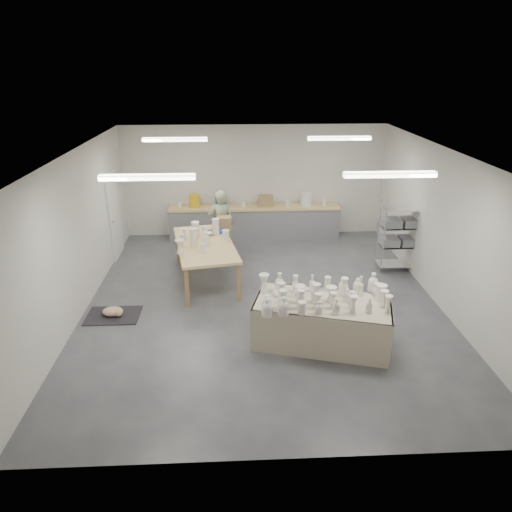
{
  "coord_description": "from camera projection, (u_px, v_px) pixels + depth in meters",
  "views": [
    {
      "loc": [
        -0.53,
        -8.14,
        4.5
      ],
      "look_at": [
        -0.14,
        -0.09,
        1.05
      ],
      "focal_mm": 32.0,
      "sensor_mm": 36.0,
      "label": 1
    }
  ],
  "objects": [
    {
      "name": "room",
      "position": [
        257.0,
        203.0,
        8.54
      ],
      "size": [
        8.0,
        8.02,
        3.0
      ],
      "color": "#424449",
      "rests_on": "ground"
    },
    {
      "name": "wire_shelf",
      "position": [
        400.0,
        233.0,
        10.34
      ],
      "size": [
        0.88,
        0.48,
        1.8
      ],
      "color": "silver",
      "rests_on": "ground"
    },
    {
      "name": "potter",
      "position": [
        221.0,
        224.0,
        11.08
      ],
      "size": [
        0.66,
        0.46,
        1.71
      ],
      "primitive_type": "imported",
      "rotation": [
        0.0,
        0.0,
        3.23
      ],
      "color": "gray",
      "rests_on": "ground"
    },
    {
      "name": "back_counter",
      "position": [
        254.0,
        221.0,
        12.46
      ],
      "size": [
        4.6,
        0.6,
        1.24
      ],
      "color": "tan",
      "rests_on": "ground"
    },
    {
      "name": "rug",
      "position": [
        113.0,
        315.0,
        8.74
      ],
      "size": [
        1.0,
        0.7,
        0.02
      ],
      "primitive_type": "cube",
      "color": "black",
      "rests_on": "ground"
    },
    {
      "name": "work_table",
      "position": [
        205.0,
        241.0,
        9.95
      ],
      "size": [
        1.59,
        2.53,
        1.25
      ],
      "rotation": [
        0.0,
        0.0,
        0.18
      ],
      "color": "tan",
      "rests_on": "ground"
    },
    {
      "name": "cat",
      "position": [
        114.0,
        311.0,
        8.69
      ],
      "size": [
        0.43,
        0.33,
        0.17
      ],
      "rotation": [
        0.0,
        0.0,
        0.17
      ],
      "color": "white",
      "rests_on": "rug"
    },
    {
      "name": "drying_table",
      "position": [
        321.0,
        320.0,
        7.76
      ],
      "size": [
        2.46,
        1.66,
        1.16
      ],
      "rotation": [
        0.0,
        0.0,
        -0.27
      ],
      "color": "olive",
      "rests_on": "ground"
    },
    {
      "name": "red_stool",
      "position": [
        222.0,
        242.0,
        11.54
      ],
      "size": [
        0.39,
        0.39,
        0.33
      ],
      "rotation": [
        0.0,
        0.0,
        0.1
      ],
      "color": "#A6172C",
      "rests_on": "ground"
    }
  ]
}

